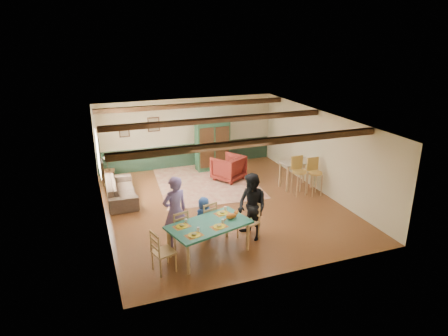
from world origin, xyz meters
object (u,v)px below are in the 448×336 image
object	(u,v)px
dining_chair_far_left	(177,228)
dining_chair_end_right	(248,221)
armchair	(228,168)
sofa	(121,190)
table_lamp	(107,164)
dining_chair_end_left	(164,251)
cat	(231,215)
dining_table	(209,239)
person_woman	(252,207)
bar_stool_left	(299,176)
armoire	(212,144)
dining_chair_far_right	(206,219)
counter_table	(296,174)
person_man	(175,212)
end_table	(109,177)
bar_stool_right	(315,177)
person_child	(204,216)

from	to	relation	value
dining_chair_far_left	dining_chair_end_right	bearing A→B (deg)	155.08
armchair	sofa	world-z (taller)	armchair
dining_chair_far_left	sofa	size ratio (longest dim) A/B	0.45
table_lamp	dining_chair_end_left	bearing A→B (deg)	-83.20
cat	sofa	world-z (taller)	cat
dining_chair_end_left	cat	distance (m)	1.87
dining_table	person_woman	bearing A→B (deg)	16.44
dining_chair_end_left	dining_chair_end_right	xyz separation A→B (m)	(2.36, 0.70, 0.00)
armchair	bar_stool_left	bearing A→B (deg)	97.33
cat	armoire	distance (m)	6.01
dining_table	dining_chair_far_right	bearing A→B (deg)	77.39
person_woman	counter_table	xyz separation A→B (m)	(2.88, 2.74, -0.42)
dining_chair_far_left	dining_chair_far_right	distance (m)	0.86
dining_chair_far_left	person_man	size ratio (longest dim) A/B	0.55
bar_stool_left	end_table	bearing A→B (deg)	150.51
person_woman	cat	size ratio (longest dim) A/B	4.58
bar_stool_right	end_table	bearing A→B (deg)	152.14
dining_table	person_woman	xyz separation A→B (m)	(1.29, 0.38, 0.48)
sofa	bar_stool_left	world-z (taller)	bar_stool_left
armchair	dining_table	bearing A→B (deg)	32.25
end_table	bar_stool_left	bearing A→B (deg)	-27.96
person_woman	table_lamp	world-z (taller)	person_woman
dining_chair_end_left	person_man	xyz separation A→B (m)	(0.53, 1.05, 0.42)
armchair	armoire	bearing A→B (deg)	-114.25
person_child	bar_stool_left	distance (m)	4.08
dining_chair_end_left	sofa	size ratio (longest dim) A/B	0.45
dining_table	bar_stool_left	distance (m)	4.67
person_man	cat	distance (m)	1.40
end_table	bar_stool_right	world-z (taller)	bar_stool_right
dining_table	dining_chair_end_right	xyz separation A→B (m)	(1.18, 0.35, 0.11)
dining_chair_far_right	table_lamp	xyz separation A→B (m)	(-2.08, 4.74, 0.25)
dining_chair_end_right	person_man	distance (m)	1.92
bar_stool_right	table_lamp	bearing A→B (deg)	152.14
end_table	counter_table	bearing A→B (deg)	-22.26
dining_chair_end_right	armoire	bearing A→B (deg)	154.53
dining_chair_far_left	armoire	size ratio (longest dim) A/B	0.51
dining_chair_far_left	armoire	distance (m)	5.94
cat	end_table	world-z (taller)	cat
person_man	person_child	bearing A→B (deg)	180.00
dining_chair_end_right	bar_stool_right	size ratio (longest dim) A/B	0.82
person_man	table_lamp	bearing A→B (deg)	-92.27
cat	bar_stool_left	distance (m)	4.14
person_child	end_table	distance (m)	5.10
person_child	table_lamp	size ratio (longest dim) A/B	2.26
person_child	bar_stool_left	bearing A→B (deg)	-173.85
bar_stool_left	sofa	bearing A→B (deg)	162.52
dining_chair_end_left	counter_table	bearing A→B (deg)	-73.46
dining_chair_far_left	bar_stool_left	xyz separation A→B (m)	(4.56, 1.89, 0.13)
person_child	end_table	world-z (taller)	person_child
dining_chair_end_right	person_man	world-z (taller)	person_man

